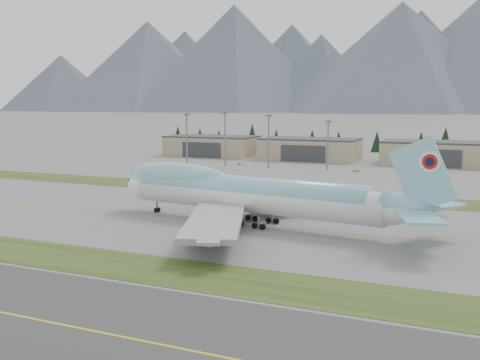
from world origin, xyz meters
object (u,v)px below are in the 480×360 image
at_px(service_vehicle_a, 240,164).
at_px(service_vehicle_b, 356,172).
at_px(boeing_747_freighter, 248,194).
at_px(hangar_center, 310,149).
at_px(hangar_right, 436,153).
at_px(service_vehicle_c, 450,168).
at_px(hangar_left, 212,146).

bearing_deg(service_vehicle_a, service_vehicle_b, -14.66).
distance_m(boeing_747_freighter, hangar_center, 152.34).
height_order(hangar_right, service_vehicle_c, hangar_right).
distance_m(hangar_center, service_vehicle_a, 42.63).
relative_size(boeing_747_freighter, hangar_center, 1.71).
bearing_deg(boeing_747_freighter, service_vehicle_a, 121.77).
height_order(hangar_right, service_vehicle_a, hangar_right).
bearing_deg(hangar_left, hangar_right, 0.00).
distance_m(service_vehicle_a, service_vehicle_b, 55.57).
distance_m(hangar_left, service_vehicle_a, 47.35).
bearing_deg(service_vehicle_b, hangar_center, 38.42).
xyz_separation_m(boeing_747_freighter, hangar_right, (32.68, 149.86, -1.72)).
relative_size(service_vehicle_a, service_vehicle_b, 0.99).
relative_size(hangar_center, service_vehicle_b, 15.16).
xyz_separation_m(hangar_right, service_vehicle_b, (-28.49, -41.88, -5.39)).
bearing_deg(hangar_right, service_vehicle_c, -57.48).
bearing_deg(service_vehicle_c, boeing_747_freighter, -115.82).
bearing_deg(service_vehicle_c, hangar_left, 165.03).
xyz_separation_m(service_vehicle_a, service_vehicle_c, (90.29, 24.64, 0.00)).
distance_m(hangar_right, service_vehicle_b, 50.93).
xyz_separation_m(hangar_left, hangar_right, (115.00, 0.00, 0.00)).
height_order(hangar_left, service_vehicle_c, hangar_left).
distance_m(boeing_747_freighter, hangar_right, 153.40).
bearing_deg(service_vehicle_c, hangar_center, 161.04).
bearing_deg(hangar_center, service_vehicle_b, -53.04).
relative_size(boeing_747_freighter, hangar_left, 1.71).
height_order(service_vehicle_a, service_vehicle_c, service_vehicle_c).
height_order(hangar_left, hangar_center, same).
distance_m(hangar_center, service_vehicle_b, 52.68).
relative_size(boeing_747_freighter, service_vehicle_b, 25.96).
bearing_deg(service_vehicle_b, hangar_left, 65.63).
bearing_deg(hangar_center, boeing_747_freighter, -79.67).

